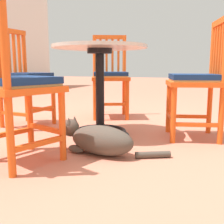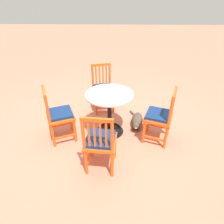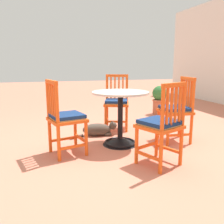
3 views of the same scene
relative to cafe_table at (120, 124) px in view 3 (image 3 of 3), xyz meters
name	(u,v)px [view 3 (image 3 of 3)]	position (x,y,z in m)	size (l,w,h in m)	color
ground_plane	(120,146)	(0.06, -0.03, -0.28)	(24.00, 24.00, 0.00)	#C6755B
cafe_table	(120,124)	(0.00, 0.00, 0.00)	(0.76, 0.76, 0.73)	black
orange_chair_facing_out	(161,125)	(0.78, 0.20, 0.16)	(0.52, 0.52, 0.91)	#EA5619
orange_chair_tucked_in	(176,110)	(0.09, 0.80, 0.16)	(0.43, 0.43, 0.91)	#EA5619
orange_chair_near_fence	(117,103)	(-0.78, 0.20, 0.16)	(0.51, 0.51, 0.91)	#EA5619
orange_chair_by_planter	(65,119)	(0.16, -0.75, 0.16)	(0.48, 0.48, 0.91)	#EA5619
tabby_cat	(99,129)	(-0.49, -0.18, -0.19)	(0.27, 0.74, 0.23)	#4C4238
terracotta_planter	(160,99)	(-1.68, 1.47, 0.04)	(0.32, 0.32, 0.62)	#B25B3D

